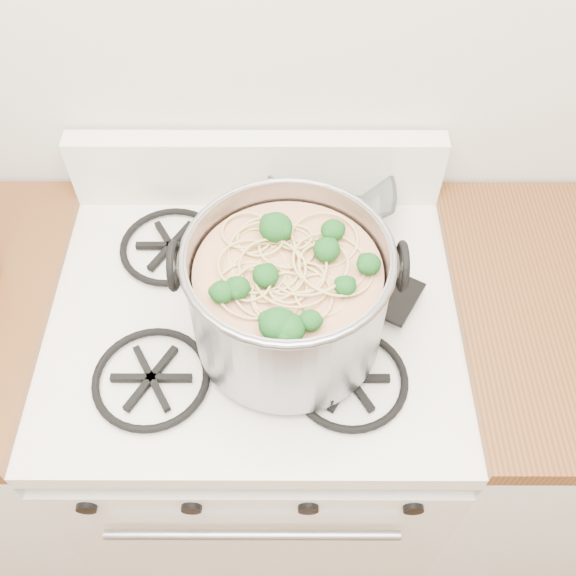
# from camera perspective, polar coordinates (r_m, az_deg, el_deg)

# --- Properties ---
(gas_range) EXTENTS (0.76, 0.66, 0.92)m
(gas_range) POSITION_cam_1_polar(r_m,az_deg,el_deg) (1.60, -2.36, -11.72)
(gas_range) COLOR white
(gas_range) RESTS_ON ground
(counter_left) EXTENTS (0.25, 0.65, 0.92)m
(counter_left) POSITION_cam_1_polar(r_m,az_deg,el_deg) (1.68, -20.16, -10.53)
(counter_left) COLOR silver
(counter_left) RESTS_ON ground
(stock_pot) EXTENTS (0.37, 0.34, 0.23)m
(stock_pot) POSITION_cam_1_polar(r_m,az_deg,el_deg) (1.06, -0.00, -0.79)
(stock_pot) COLOR gray
(stock_pot) RESTS_ON gas_range
(spatula) EXTENTS (0.41, 0.41, 0.02)m
(spatula) POSITION_cam_1_polar(r_m,az_deg,el_deg) (1.20, 9.27, -0.48)
(spatula) COLOR black
(spatula) RESTS_ON gas_range
(glass_bowl) EXTENTS (0.12, 0.12, 0.03)m
(glass_bowl) POSITION_cam_1_polar(r_m,az_deg,el_deg) (1.35, 3.76, 8.09)
(glass_bowl) COLOR white
(glass_bowl) RESTS_ON gas_range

